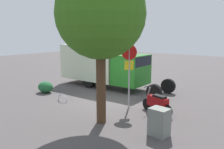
# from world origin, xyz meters

# --- Properties ---
(ground_plane) EXTENTS (60.00, 60.00, 0.00)m
(ground_plane) POSITION_xyz_m (0.00, 0.00, 0.00)
(ground_plane) COLOR #4E4748
(box_truck_near) EXTENTS (8.12, 2.35, 2.90)m
(box_truck_near) POSITION_xyz_m (2.66, -2.76, 1.61)
(box_truck_near) COLOR black
(box_truck_near) RESTS_ON ground
(motorcycle) EXTENTS (1.77, 0.74, 1.20)m
(motorcycle) POSITION_xyz_m (-3.01, 0.01, 0.52)
(motorcycle) COLOR black
(motorcycle) RESTS_ON ground
(stop_sign) EXTENTS (0.71, 0.33, 3.18)m
(stop_sign) POSITION_xyz_m (-1.50, 0.17, 2.12)
(stop_sign) COLOR #9E9EA3
(stop_sign) RESTS_ON ground
(street_tree) EXTENTS (3.57, 3.57, 6.24)m
(street_tree) POSITION_xyz_m (-1.69, 2.49, 4.42)
(street_tree) COLOR #47301E
(street_tree) RESTS_ON ground
(utility_cabinet) EXTENTS (0.73, 0.60, 1.04)m
(utility_cabinet) POSITION_xyz_m (-4.21, 2.17, 0.52)
(utility_cabinet) COLOR slate
(utility_cabinet) RESTS_ON ground
(bike_rack_hoop) EXTENTS (0.85, 0.15, 0.85)m
(bike_rack_hoop) POSITION_xyz_m (2.04, 1.46, 0.00)
(bike_rack_hoop) COLOR #B7B7BC
(bike_rack_hoop) RESTS_ON ground
(shrub_near_sign) EXTENTS (1.03, 0.84, 0.70)m
(shrub_near_sign) POSITION_xyz_m (4.37, 0.86, 0.35)
(shrub_near_sign) COLOR #205C31
(shrub_near_sign) RESTS_ON ground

